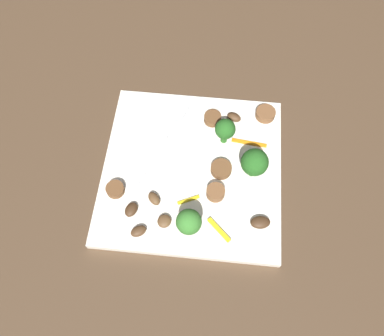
{
  "coord_description": "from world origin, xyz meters",
  "views": [
    {
      "loc": [
        -0.28,
        -0.03,
        0.57
      ],
      "look_at": [
        0.0,
        0.0,
        0.01
      ],
      "focal_mm": 36.37,
      "sensor_mm": 36.0,
      "label": 1
    }
  ],
  "objects_px": {
    "mushroom_4": "(131,210)",
    "pepper_strip_1": "(219,230)",
    "pepper_strip_0": "(187,200)",
    "mushroom_3": "(138,231)",
    "pepper_strip_2": "(249,143)",
    "mushroom_2": "(164,221)",
    "mushroom_5": "(260,222)",
    "sausage_slice_1": "(216,192)",
    "mushroom_0": "(234,117)",
    "broccoli_floret_1": "(189,222)",
    "broccoli_floret_2": "(225,130)",
    "sausage_slice_4": "(265,114)",
    "sausage_slice_3": "(221,170)",
    "mushroom_1": "(154,199)",
    "sausage_slice_2": "(115,189)",
    "plate": "(192,170)",
    "sausage_slice_0": "(213,118)",
    "broccoli_floret_0": "(255,161)"
  },
  "relations": [
    {
      "from": "broccoli_floret_2",
      "to": "pepper_strip_0",
      "type": "bearing_deg",
      "value": 156.19
    },
    {
      "from": "mushroom_1",
      "to": "mushroom_4",
      "type": "xyz_separation_m",
      "value": [
        -0.02,
        0.03,
        -0.0
      ]
    },
    {
      "from": "sausage_slice_0",
      "to": "mushroom_3",
      "type": "xyz_separation_m",
      "value": [
        -0.21,
        0.09,
        -0.0
      ]
    },
    {
      "from": "plate",
      "to": "mushroom_3",
      "type": "xyz_separation_m",
      "value": [
        -0.11,
        0.07,
        0.01
      ]
    },
    {
      "from": "mushroom_5",
      "to": "pepper_strip_2",
      "type": "relative_size",
      "value": 0.51
    },
    {
      "from": "pepper_strip_2",
      "to": "sausage_slice_4",
      "type": "bearing_deg",
      "value": -23.63
    },
    {
      "from": "mushroom_4",
      "to": "broccoli_floret_2",
      "type": "bearing_deg",
      "value": -43.57
    },
    {
      "from": "broccoli_floret_0",
      "to": "mushroom_1",
      "type": "distance_m",
      "value": 0.16
    },
    {
      "from": "broccoli_floret_1",
      "to": "pepper_strip_1",
      "type": "relative_size",
      "value": 1.13
    },
    {
      "from": "sausage_slice_0",
      "to": "mushroom_1",
      "type": "distance_m",
      "value": 0.17
    },
    {
      "from": "pepper_strip_2",
      "to": "broccoli_floret_2",
      "type": "bearing_deg",
      "value": 87.86
    },
    {
      "from": "broccoli_floret_2",
      "to": "sausage_slice_3",
      "type": "relative_size",
      "value": 1.55
    },
    {
      "from": "broccoli_floret_0",
      "to": "sausage_slice_1",
      "type": "distance_m",
      "value": 0.08
    },
    {
      "from": "sausage_slice_2",
      "to": "pepper_strip_0",
      "type": "xyz_separation_m",
      "value": [
        -0.0,
        -0.11,
        -0.0
      ]
    },
    {
      "from": "broccoli_floret_1",
      "to": "mushroom_1",
      "type": "height_order",
      "value": "broccoli_floret_1"
    },
    {
      "from": "mushroom_1",
      "to": "mushroom_2",
      "type": "relative_size",
      "value": 1.13
    },
    {
      "from": "sausage_slice_1",
      "to": "sausage_slice_3",
      "type": "xyz_separation_m",
      "value": [
        0.04,
        -0.01,
        -0.0
      ]
    },
    {
      "from": "broccoli_floret_2",
      "to": "sausage_slice_0",
      "type": "xyz_separation_m",
      "value": [
        0.04,
        0.02,
        -0.03
      ]
    },
    {
      "from": "mushroom_0",
      "to": "mushroom_1",
      "type": "xyz_separation_m",
      "value": [
        -0.16,
        0.11,
        -0.0
      ]
    },
    {
      "from": "broccoli_floret_2",
      "to": "sausage_slice_4",
      "type": "distance_m",
      "value": 0.09
    },
    {
      "from": "mushroom_4",
      "to": "pepper_strip_1",
      "type": "bearing_deg",
      "value": -97.48
    },
    {
      "from": "mushroom_4",
      "to": "pepper_strip_1",
      "type": "xyz_separation_m",
      "value": [
        -0.02,
        -0.14,
        -0.0
      ]
    },
    {
      "from": "broccoli_floret_2",
      "to": "mushroom_4",
      "type": "height_order",
      "value": "broccoli_floret_2"
    },
    {
      "from": "plate",
      "to": "pepper_strip_1",
      "type": "distance_m",
      "value": 0.11
    },
    {
      "from": "mushroom_1",
      "to": "mushroom_3",
      "type": "distance_m",
      "value": 0.06
    },
    {
      "from": "mushroom_2",
      "to": "mushroom_3",
      "type": "height_order",
      "value": "same"
    },
    {
      "from": "sausage_slice_1",
      "to": "pepper_strip_2",
      "type": "distance_m",
      "value": 0.11
    },
    {
      "from": "pepper_strip_1",
      "to": "pepper_strip_0",
      "type": "bearing_deg",
      "value": 50.53
    },
    {
      "from": "broccoli_floret_2",
      "to": "sausage_slice_4",
      "type": "height_order",
      "value": "broccoli_floret_2"
    },
    {
      "from": "broccoli_floret_0",
      "to": "pepper_strip_0",
      "type": "distance_m",
      "value": 0.12
    },
    {
      "from": "broccoli_floret_0",
      "to": "sausage_slice_0",
      "type": "bearing_deg",
      "value": 37.23
    },
    {
      "from": "broccoli_floret_1",
      "to": "pepper_strip_1",
      "type": "distance_m",
      "value": 0.05
    },
    {
      "from": "sausage_slice_4",
      "to": "pepper_strip_1",
      "type": "bearing_deg",
      "value": 163.0
    },
    {
      "from": "sausage_slice_1",
      "to": "mushroom_0",
      "type": "distance_m",
      "value": 0.14
    },
    {
      "from": "sausage_slice_2",
      "to": "mushroom_5",
      "type": "relative_size",
      "value": 0.94
    },
    {
      "from": "sausage_slice_0",
      "to": "sausage_slice_4",
      "type": "height_order",
      "value": "same"
    },
    {
      "from": "sausage_slice_1",
      "to": "mushroom_3",
      "type": "bearing_deg",
      "value": 123.61
    },
    {
      "from": "mushroom_3",
      "to": "mushroom_5",
      "type": "height_order",
      "value": "mushroom_5"
    },
    {
      "from": "broccoli_floret_1",
      "to": "pepper_strip_0",
      "type": "xyz_separation_m",
      "value": [
        0.05,
        0.01,
        -0.03
      ]
    },
    {
      "from": "mushroom_4",
      "to": "mushroom_2",
      "type": "bearing_deg",
      "value": -103.87
    },
    {
      "from": "plate",
      "to": "sausage_slice_1",
      "type": "bearing_deg",
      "value": -135.85
    },
    {
      "from": "sausage_slice_4",
      "to": "mushroom_5",
      "type": "xyz_separation_m",
      "value": [
        -0.2,
        0.0,
        -0.0
      ]
    },
    {
      "from": "mushroom_0",
      "to": "sausage_slice_2",
      "type": "bearing_deg",
      "value": 130.75
    },
    {
      "from": "broccoli_floret_1",
      "to": "broccoli_floret_2",
      "type": "bearing_deg",
      "value": -14.8
    },
    {
      "from": "sausage_slice_3",
      "to": "pepper_strip_0",
      "type": "height_order",
      "value": "sausage_slice_3"
    },
    {
      "from": "broccoli_floret_1",
      "to": "sausage_slice_1",
      "type": "relative_size",
      "value": 1.79
    },
    {
      "from": "pepper_strip_0",
      "to": "broccoli_floret_2",
      "type": "bearing_deg",
      "value": -23.81
    },
    {
      "from": "plate",
      "to": "pepper_strip_0",
      "type": "xyz_separation_m",
      "value": [
        -0.06,
        0.0,
        0.01
      ]
    },
    {
      "from": "mushroom_3",
      "to": "mushroom_0",
      "type": "bearing_deg",
      "value": -31.2
    },
    {
      "from": "mushroom_3",
      "to": "pepper_strip_2",
      "type": "bearing_deg",
      "value": -43.02
    }
  ]
}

